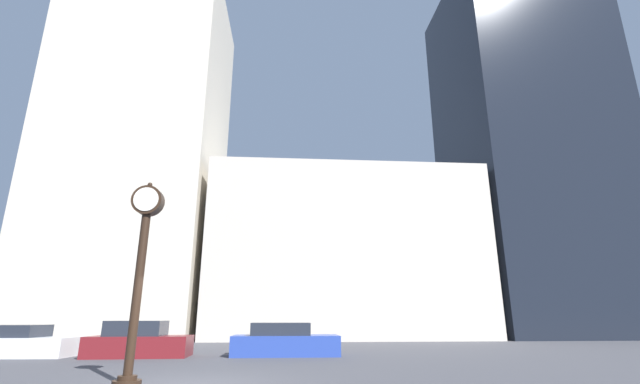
{
  "coord_description": "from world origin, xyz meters",
  "views": [
    {
      "loc": [
        2.18,
        -10.94,
        1.5
      ],
      "look_at": [
        3.83,
        10.8,
        7.93
      ],
      "focal_mm": 24.0,
      "sensor_mm": 36.0,
      "label": 1
    }
  ],
  "objects_px": {
    "car_white": "(11,343)",
    "car_maroon": "(139,342)",
    "street_clock": "(141,260)",
    "car_blue": "(285,342)"
  },
  "relations": [
    {
      "from": "car_white",
      "to": "car_blue",
      "type": "relative_size",
      "value": 1.11
    },
    {
      "from": "car_maroon",
      "to": "car_blue",
      "type": "distance_m",
      "value": 5.83
    },
    {
      "from": "street_clock",
      "to": "car_white",
      "type": "height_order",
      "value": "street_clock"
    },
    {
      "from": "car_white",
      "to": "car_maroon",
      "type": "distance_m",
      "value": 5.14
    },
    {
      "from": "car_white",
      "to": "car_maroon",
      "type": "bearing_deg",
      "value": -2.1
    },
    {
      "from": "car_white",
      "to": "car_blue",
      "type": "distance_m",
      "value": 10.95
    },
    {
      "from": "car_maroon",
      "to": "car_blue",
      "type": "height_order",
      "value": "car_maroon"
    },
    {
      "from": "car_blue",
      "to": "car_white",
      "type": "bearing_deg",
      "value": 178.85
    },
    {
      "from": "car_maroon",
      "to": "street_clock",
      "type": "bearing_deg",
      "value": -75.95
    },
    {
      "from": "street_clock",
      "to": "car_white",
      "type": "bearing_deg",
      "value": 132.48
    }
  ]
}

